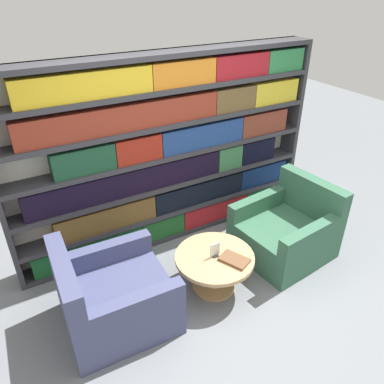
{
  "coord_description": "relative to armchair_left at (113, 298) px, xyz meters",
  "views": [
    {
      "loc": [
        -1.59,
        -2.04,
        2.74
      ],
      "look_at": [
        -0.05,
        0.7,
        0.88
      ],
      "focal_mm": 35.0,
      "sensor_mm": 36.0,
      "label": 1
    }
  ],
  "objects": [
    {
      "name": "ground_plane",
      "position": [
        1.05,
        -0.34,
        -0.27
      ],
      "size": [
        14.0,
        14.0,
        0.0
      ],
      "primitive_type": "plane",
      "color": "slate"
    },
    {
      "name": "armchair_right",
      "position": [
        2.0,
        0.0,
        0.0
      ],
      "size": [
        1.01,
        0.95,
        0.82
      ],
      "rotation": [
        0.0,
        0.0,
        -1.46
      ],
      "color": "#336047",
      "rests_on": "ground_plane"
    },
    {
      "name": "armchair_left",
      "position": [
        0.0,
        0.0,
        0.0
      ],
      "size": [
        0.95,
        0.89,
        0.82
      ],
      "rotation": [
        0.0,
        0.0,
        1.54
      ],
      "color": "#42476B",
      "rests_on": "ground_plane"
    },
    {
      "name": "stray_book",
      "position": [
        1.12,
        -0.23,
        0.14
      ],
      "size": [
        0.27,
        0.32,
        0.03
      ],
      "color": "brown",
      "rests_on": "coffee_table"
    },
    {
      "name": "table_sign",
      "position": [
        1.0,
        -0.08,
        0.19
      ],
      "size": [
        0.1,
        0.06,
        0.15
      ],
      "color": "black",
      "rests_on": "coffee_table"
    },
    {
      "name": "coffee_table",
      "position": [
        1.0,
        -0.08,
        0.01
      ],
      "size": [
        0.76,
        0.76,
        0.4
      ],
      "color": "tan",
      "rests_on": "ground_plane"
    },
    {
      "name": "bookshelf",
      "position": [
        1.07,
        0.96,
        0.76
      ],
      "size": [
        3.48,
        0.3,
        2.1
      ],
      "color": "silver",
      "rests_on": "ground_plane"
    }
  ]
}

